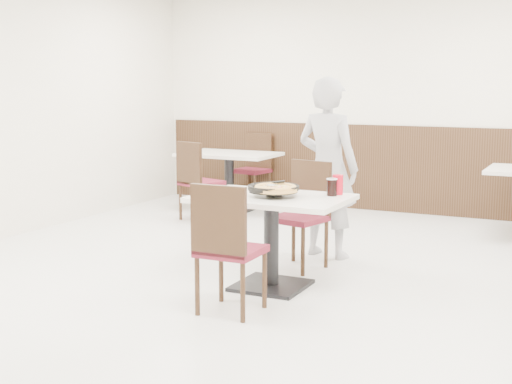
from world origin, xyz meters
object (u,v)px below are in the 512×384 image
at_px(bg_chair_left_near, 201,181).
at_px(bg_chair_left_far, 251,169).
at_px(red_cup, 338,185).
at_px(pizza_pan, 273,191).
at_px(main_table, 271,242).
at_px(bg_table_left, 229,182).
at_px(chair_near, 231,247).
at_px(pizza, 275,190).
at_px(chair_far, 298,216).
at_px(diner_person, 328,168).
at_px(side_plate, 218,195).
at_px(cola_glass, 332,188).

distance_m(bg_chair_left_near, bg_chair_left_far, 1.30).
bearing_deg(red_cup, pizza_pan, -143.38).
xyz_separation_m(main_table, pizza_pan, (0.02, -0.02, 0.42)).
bearing_deg(bg_table_left, red_cup, -47.51).
bearing_deg(chair_near, pizza, 84.14).
xyz_separation_m(main_table, chair_far, (-0.04, 0.64, 0.10)).
bearing_deg(bg_table_left, pizza_pan, -56.12).
xyz_separation_m(chair_near, pizza_pan, (0.03, 0.67, 0.32)).
bearing_deg(chair_near, bg_table_left, 117.58).
relative_size(main_table, diner_person, 0.71).
xyz_separation_m(main_table, diner_person, (0.04, 1.18, 0.47)).
relative_size(chair_near, pizza, 2.72).
distance_m(chair_near, pizza_pan, 0.74).
bearing_deg(chair_far, pizza, 110.43).
relative_size(main_table, red_cup, 7.50).
bearing_deg(pizza, pizza_pan, 136.66).
relative_size(pizza_pan, side_plate, 2.19).
relative_size(pizza, bg_chair_left_far, 0.37).
distance_m(chair_near, cola_glass, 1.05).
xyz_separation_m(main_table, chair_near, (-0.00, -0.68, 0.10)).
bearing_deg(bg_chair_left_far, chair_near, 123.54).
distance_m(chair_near, bg_chair_left_far, 4.62).
relative_size(pizza_pan, cola_glass, 2.97).
relative_size(side_plate, bg_chair_left_near, 0.19).
bearing_deg(cola_glass, pizza, -145.01).
xyz_separation_m(side_plate, bg_chair_left_near, (-1.56, 2.40, -0.28)).
bearing_deg(diner_person, main_table, 98.53).
xyz_separation_m(chair_far, bg_table_left, (-1.90, 2.25, -0.10)).
distance_m(diner_person, bg_table_left, 2.65).
bearing_deg(diner_person, bg_chair_left_near, -17.27).
height_order(pizza_pan, bg_chair_left_far, bg_chair_left_far).
distance_m(diner_person, bg_chair_left_near, 2.26).
relative_size(main_table, bg_table_left, 1.00).
bearing_deg(chair_far, chair_near, 104.40).
bearing_deg(bg_table_left, diner_person, -41.07).
height_order(red_cup, bg_chair_left_near, bg_chair_left_near).
xyz_separation_m(cola_glass, bg_chair_left_far, (-2.35, 3.30, -0.34)).
distance_m(pizza_pan, bg_chair_left_far, 4.05).
bearing_deg(bg_chair_left_far, side_plate, 121.53).
bearing_deg(bg_chair_left_near, side_plate, -38.71).
bearing_deg(bg_chair_left_near, bg_chair_left_far, 107.49).
bearing_deg(cola_glass, chair_near, -115.61).
xyz_separation_m(pizza, diner_person, (-0.02, 1.23, 0.04)).
bearing_deg(red_cup, bg_chair_left_near, 141.32).
relative_size(pizza, bg_table_left, 0.29).
bearing_deg(chair_near, cola_glass, 63.62).
bearing_deg(main_table, red_cup, 33.76).
height_order(pizza, bg_chair_left_near, bg_chair_left_near).
xyz_separation_m(pizza, side_plate, (-0.44, -0.14, -0.05)).
xyz_separation_m(bg_table_left, bg_chair_left_far, (0.01, 0.62, 0.10)).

